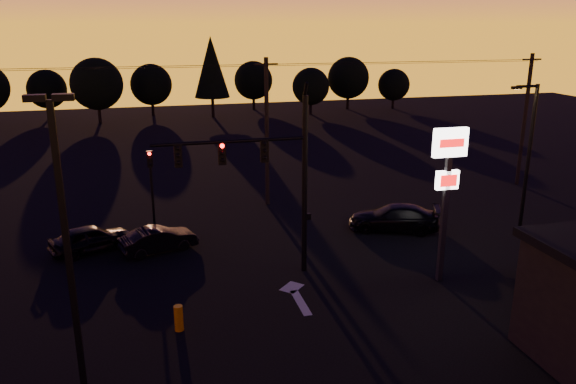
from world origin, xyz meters
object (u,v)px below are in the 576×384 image
Objects in this scene: streetlight at (527,154)px; car_right at (394,218)px; car_left at (91,238)px; pylon_sign at (448,173)px; traffic_signal_mast at (269,168)px; parking_lot_light at (66,233)px; bollard at (179,318)px; car_mid at (159,239)px; suv_parked at (574,277)px; secondary_signal at (151,178)px.

streetlight reaches higher than car_right.
pylon_sign is at bearing -137.04° from car_left.
traffic_signal_mast is at bearing -41.90° from car_right.
parking_lot_light reaches higher than streetlight.
bollard is 7.89m from car_mid.
car_mid is (-4.78, 3.96, -4.32)m from traffic_signal_mast.
car_right is (15.22, 10.80, -4.56)m from parking_lot_light.
car_right is at bearing -114.86° from car_left.
traffic_signal_mast is at bearing -148.30° from car_mid.
bollard is 0.26× the size of car_mid.
traffic_signal_mast is at bearing 160.64° from pylon_sign.
suv_parked reaches higher than car_mid.
pylon_sign is 1.33× the size of suv_parked.
traffic_signal_mast is 13.61m from suv_parked.
streetlight reaches higher than pylon_sign.
streetlight is (14.01, 1.51, -0.52)m from traffic_signal_mast.
car_right is at bearing 122.30° from suv_parked.
parking_lot_light is at bearing -166.82° from suv_parked.
secondary_signal is 19.89m from streetlight.
secondary_signal is at bearing -84.03° from car_right.
bollard is (-4.34, -3.92, -4.44)m from traffic_signal_mast.
streetlight is at bearing 30.08° from pylon_sign.
suv_parked is at bearing -136.95° from car_mid.
car_mid is 0.73× the size of suv_parked.
suv_parked is at bearing 5.82° from parking_lot_light.
streetlight reaches higher than bollard.
car_mid is at bearing 76.53° from parking_lot_light.
streetlight is 1.56× the size of suv_parked.
parking_lot_light reaches higher than suv_parked.
parking_lot_light is at bearing -162.77° from pylon_sign.
parking_lot_light is 9.23× the size of bollard.
parking_lot_light reaches higher than traffic_signal_mast.
traffic_signal_mast is at bearing 43.37° from parking_lot_light.
car_left is at bearing 161.18° from suv_parked.
suv_parked is (16.26, -1.10, 0.22)m from bollard.
parking_lot_light is at bearing -32.50° from car_right.
car_mid is at bearing 151.49° from pylon_sign.
car_mid is 12.60m from car_right.
bollard is at bearing -178.44° from car_left.
streetlight is 2.01× the size of car_left.
traffic_signal_mast is 7.56m from car_mid.
suv_parked is (11.92, -5.02, -4.22)m from traffic_signal_mast.
parking_lot_light is 12.18m from car_mid.
car_left is at bearing -71.38° from car_right.
car_mid is (2.62, 10.95, -4.65)m from parking_lot_light.
car_right is at bearing 32.46° from bollard.
secondary_signal is at bearing -70.22° from car_left.
secondary_signal is 13.42m from car_right.
secondary_signal is 4.19m from car_mid.
parking_lot_light is 2.30× the size of car_left.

